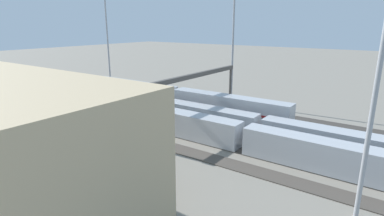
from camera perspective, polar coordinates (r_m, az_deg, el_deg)
ground_plane at (r=56.82m, az=1.44°, el=-2.61°), size 400.00×400.00×0.00m
track_bed_0 at (r=67.13m, az=7.41°, el=0.13°), size 140.00×2.80×0.12m
track_bed_1 at (r=62.90m, az=5.26°, el=-0.83°), size 140.00×2.80×0.12m
track_bed_2 at (r=58.80m, az=2.80°, el=-1.94°), size 140.00×2.80×0.12m
track_bed_3 at (r=54.85m, az=-0.02°, el=-3.20°), size 140.00×2.80×0.12m
track_bed_4 at (r=51.08m, az=-3.29°, el=-4.64°), size 140.00×2.80×0.12m
track_bed_5 at (r=47.54m, az=-7.06°, el=-6.29°), size 140.00×2.80×0.12m
train_on_track_2 at (r=62.31m, az=-2.98°, el=1.49°), size 47.20×3.06×5.00m
train_on_track_3 at (r=53.81m, az=0.69°, el=-1.39°), size 119.80×3.06×3.80m
train_on_track_4 at (r=44.72m, az=7.83°, el=-4.95°), size 90.60×3.00×4.40m
light_mast_0 at (r=95.03m, az=-15.61°, el=14.88°), size 2.80×0.70×27.86m
light_mast_2 at (r=68.58m, az=7.69°, el=14.20°), size 2.80×0.70×25.36m
signal_gantry at (r=55.94m, az=0.03°, el=5.09°), size 0.70×30.00×8.80m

